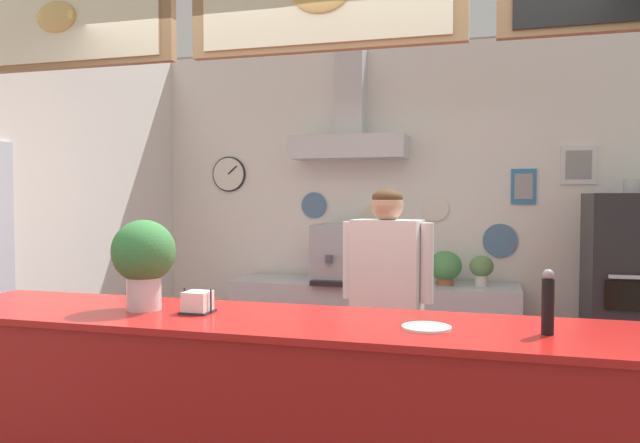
% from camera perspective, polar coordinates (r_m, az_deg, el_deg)
% --- Properties ---
extents(back_wall_assembly, '(4.62, 2.81, 2.96)m').
position_cam_1_polar(back_wall_assembly, '(5.31, 7.22, 2.04)').
color(back_wall_assembly, '#9E9E99').
rests_on(back_wall_assembly, ground_plane).
extents(service_counter, '(3.74, 0.71, 1.08)m').
position_cam_1_polar(service_counter, '(2.87, -0.88, -19.80)').
color(service_counter, '#B21916').
rests_on(service_counter, ground_plane).
extents(back_prep_counter, '(2.38, 0.57, 0.90)m').
position_cam_1_polar(back_prep_counter, '(5.26, 4.93, -10.58)').
color(back_prep_counter, '#B7BABF').
rests_on(back_prep_counter, ground_plane).
extents(pizza_oven, '(0.62, 0.68, 1.74)m').
position_cam_1_polar(pizza_oven, '(4.97, 27.05, -7.11)').
color(pizza_oven, '#232326').
rests_on(pizza_oven, ground_plane).
extents(shop_worker, '(0.58, 0.27, 1.67)m').
position_cam_1_polar(shop_worker, '(3.89, 6.25, -8.34)').
color(shop_worker, '#232328').
rests_on(shop_worker, ground_plane).
extents(espresso_machine, '(0.59, 0.55, 0.49)m').
position_cam_1_polar(espresso_machine, '(5.17, 2.82, -3.01)').
color(espresso_machine, '#A3A5AD').
rests_on(espresso_machine, back_prep_counter).
extents(potted_sage, '(0.27, 0.27, 0.28)m').
position_cam_1_polar(potted_sage, '(5.11, 11.59, -4.15)').
color(potted_sage, '#9E563D').
rests_on(potted_sage, back_prep_counter).
extents(potted_basil, '(0.19, 0.19, 0.25)m').
position_cam_1_polar(potted_basil, '(5.08, 14.83, -4.22)').
color(potted_basil, beige).
rests_on(potted_basil, back_prep_counter).
extents(potted_thyme, '(0.20, 0.20, 0.22)m').
position_cam_1_polar(potted_thyme, '(5.11, 6.04, -4.39)').
color(potted_thyme, beige).
rests_on(potted_thyme, back_prep_counter).
extents(condiment_plate, '(0.20, 0.20, 0.01)m').
position_cam_1_polar(condiment_plate, '(2.56, 9.90, -9.71)').
color(condiment_plate, white).
rests_on(condiment_plate, service_counter).
extents(napkin_holder, '(0.14, 0.13, 0.11)m').
position_cam_1_polar(napkin_holder, '(2.91, -11.34, -7.46)').
color(napkin_holder, '#262628').
rests_on(napkin_holder, service_counter).
extents(basil_vase, '(0.30, 0.30, 0.43)m').
position_cam_1_polar(basil_vase, '(3.02, -16.12, -3.37)').
color(basil_vase, silver).
rests_on(basil_vase, service_counter).
extents(pepper_grinder, '(0.05, 0.05, 0.26)m').
position_cam_1_polar(pepper_grinder, '(2.56, 20.49, -7.08)').
color(pepper_grinder, black).
rests_on(pepper_grinder, service_counter).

